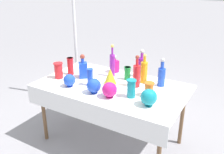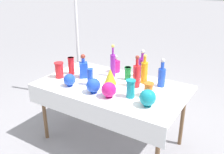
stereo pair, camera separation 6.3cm
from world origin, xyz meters
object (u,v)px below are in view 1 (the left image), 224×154
slender_vase_3 (59,70)px  canopy_pole (76,47)px  square_decanter_1 (83,69)px  slender_vase_4 (90,77)px  tall_bottle_1 (137,75)px  round_bowl_0 (69,80)px  slender_vase_1 (131,88)px  tall_bottle_0 (142,66)px  cardboard_box_behind_left (138,95)px  tall_bottle_3 (112,64)px  tall_bottle_4 (162,75)px  slender_vase_2 (149,89)px  round_bowl_3 (110,90)px  square_decanter_0 (114,65)px  slender_vase_5 (127,73)px  tall_bottle_2 (144,71)px  round_bowl_2 (149,97)px  slender_vase_0 (70,66)px  round_bowl_1 (94,86)px  fluted_vase_0 (110,76)px

slender_vase_3 → canopy_pole: 0.95m
square_decanter_1 → slender_vase_4: 0.26m
tall_bottle_1 → round_bowl_0: bearing=-149.5°
slender_vase_1 → canopy_pole: canopy_pole is taller
tall_bottle_0 → slender_vase_4: size_ratio=1.74×
slender_vase_1 → canopy_pole: size_ratio=0.08×
slender_vase_1 → tall_bottle_1: bearing=104.3°
slender_vase_1 → cardboard_box_behind_left: 1.48m
tall_bottle_0 → tall_bottle_3: (-0.31, -0.17, 0.02)m
tall_bottle_4 → slender_vase_4: (-0.69, -0.40, -0.02)m
round_bowl_0 → slender_vase_2: bearing=14.8°
tall_bottle_0 → canopy_pole: bearing=166.3°
round_bowl_0 → round_bowl_3: (0.52, -0.00, 0.01)m
tall_bottle_1 → square_decanter_0: size_ratio=1.56×
slender_vase_5 → tall_bottle_2: bearing=5.1°
slender_vase_2 → round_bowl_0: (-0.86, -0.23, -0.01)m
square_decanter_0 → round_bowl_2: (0.73, -0.60, -0.01)m
canopy_pole → round_bowl_3: bearing=-39.3°
slender_vase_3 → slender_vase_4: slender_vase_4 is taller
slender_vase_0 → round_bowl_3: 0.81m
tall_bottle_4 → square_decanter_0: tall_bottle_4 is taller
tall_bottle_1 → round_bowl_0: size_ratio=2.55×
tall_bottle_2 → canopy_pole: (-1.34, 0.45, -0.00)m
slender_vase_5 → slender_vase_1: bearing=-57.9°
canopy_pole → tall_bottle_0: bearing=-13.7°
square_decanter_0 → round_bowl_3: square_decanter_0 is taller
tall_bottle_0 → tall_bottle_2: (0.10, -0.15, 0.00)m
slender_vase_0 → tall_bottle_3: bearing=23.7°
slender_vase_5 → round_bowl_0: 0.69m
slender_vase_2 → tall_bottle_2: bearing=122.5°
tall_bottle_1 → canopy_pole: canopy_pole is taller
slender_vase_5 → round_bowl_1: size_ratio=0.98×
tall_bottle_1 → square_decanter_1: size_ratio=1.25×
round_bowl_0 → slender_vase_5: bearing=47.7°
round_bowl_1 → tall_bottle_0: bearing=70.6°
tall_bottle_0 → tall_bottle_1: size_ratio=0.95×
slender_vase_3 → slender_vase_2: bearing=5.2°
tall_bottle_1 → round_bowl_3: tall_bottle_1 is taller
tall_bottle_0 → cardboard_box_behind_left: tall_bottle_0 is taller
tall_bottle_0 → tall_bottle_4: tall_bottle_0 is taller
tall_bottle_3 → round_bowl_2: tall_bottle_3 is taller
round_bowl_2 → round_bowl_3: 0.41m
tall_bottle_1 → fluted_vase_0: 0.30m
canopy_pole → tall_bottle_4: bearing=-15.9°
tall_bottle_3 → slender_vase_1: (0.45, -0.39, -0.06)m
tall_bottle_2 → round_bowl_2: 0.56m
slender_vase_0 → cardboard_box_behind_left: slender_vase_0 is taller
slender_vase_2 → tall_bottle_0: bearing=122.8°
canopy_pole → round_bowl_2: bearing=-30.3°
fluted_vase_0 → cardboard_box_behind_left: fluted_vase_0 is taller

